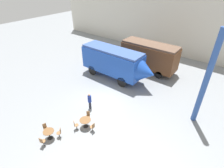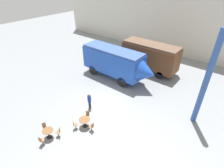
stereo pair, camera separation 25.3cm
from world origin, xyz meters
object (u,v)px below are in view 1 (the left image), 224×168
(passenger_coach_wooden, at_px, (149,55))
(cafe_table_mid, at_px, (49,133))
(streamlined_locomotive, at_px, (117,62))
(cafe_table_near, at_px, (85,121))
(cafe_chair_0, at_px, (93,127))
(visitor_person, at_px, (90,101))

(passenger_coach_wooden, height_order, cafe_table_mid, passenger_coach_wooden)
(passenger_coach_wooden, xyz_separation_m, cafe_table_mid, (-0.56, -14.83, -1.50))
(streamlined_locomotive, height_order, cafe_table_near, streamlined_locomotive)
(cafe_chair_0, bearing_deg, streamlined_locomotive, -65.56)
(passenger_coach_wooden, bearing_deg, cafe_table_near, -86.39)
(cafe_table_near, distance_m, cafe_chair_0, 0.84)
(cafe_table_mid, height_order, visitor_person, visitor_person)
(cafe_table_near, bearing_deg, visitor_person, 124.79)
(cafe_table_mid, height_order, cafe_chair_0, cafe_chair_0)
(passenger_coach_wooden, relative_size, cafe_chair_0, 8.12)
(visitor_person, bearing_deg, passenger_coach_wooden, 86.83)
(passenger_coach_wooden, xyz_separation_m, visitor_person, (-0.57, -10.32, -1.17))
(passenger_coach_wooden, distance_m, visitor_person, 10.40)
(streamlined_locomotive, bearing_deg, cafe_chair_0, -66.14)
(streamlined_locomotive, relative_size, cafe_table_near, 9.91)
(cafe_table_mid, bearing_deg, cafe_table_near, 62.64)
(cafe_table_mid, distance_m, visitor_person, 4.52)
(cafe_table_near, bearing_deg, passenger_coach_wooden, 93.61)
(cafe_table_near, relative_size, cafe_table_mid, 1.12)
(cafe_table_mid, distance_m, cafe_chair_0, 3.37)
(streamlined_locomotive, distance_m, cafe_table_near, 8.51)
(cafe_table_near, bearing_deg, cafe_table_mid, -117.36)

